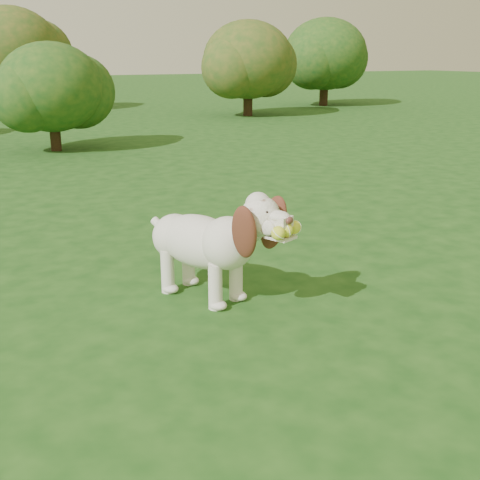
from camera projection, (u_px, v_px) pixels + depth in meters
name	position (u px, v px, depth m)	size (l,w,h in m)	color
ground	(190.00, 345.00, 2.92)	(80.00, 80.00, 0.00)	#153F12
dog	(211.00, 239.00, 3.37)	(0.62, 1.01, 0.68)	silver
shrub_h	(325.00, 54.00, 16.29)	(2.24, 2.24, 2.32)	#382314
shrub_i	(10.00, 50.00, 14.51)	(2.40, 2.40, 2.49)	#382314
shrub_c	(51.00, 87.00, 8.58)	(1.49, 1.49, 1.54)	#382314
shrub_f	(248.00, 60.00, 13.53)	(2.04, 2.04, 2.11)	#382314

